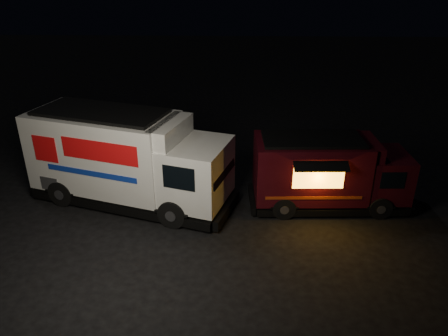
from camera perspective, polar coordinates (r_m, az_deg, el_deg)
ground at (r=15.03m, az=-1.71°, el=-7.28°), size 80.00×80.00×0.00m
white_truck at (r=15.97m, az=-12.16°, el=1.18°), size 7.94×4.69×3.41m
red_truck at (r=15.95m, az=13.71°, el=-0.54°), size 5.76×2.31×2.64m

